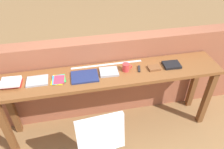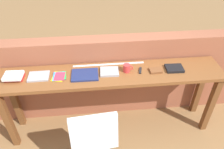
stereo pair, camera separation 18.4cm
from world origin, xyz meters
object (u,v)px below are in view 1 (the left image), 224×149
book_open_centre (85,76)px  book_repair_rightmost (172,65)px  book_stack_leftmost (11,83)px  leather_journal_brown (154,68)px  mug (126,67)px  multitool_folded (139,69)px  pamphlet_pile_colourful (59,79)px  magazine_cycling (37,81)px

book_open_centre → book_repair_rightmost: size_ratio=1.50×
book_stack_leftmost → leather_journal_brown: bearing=-0.7°
mug → leather_journal_brown: mug is taller
book_stack_leftmost → mug: (1.21, 0.01, 0.01)m
multitool_folded → leather_journal_brown: leather_journal_brown is taller
pamphlet_pile_colourful → multitool_folded: bearing=0.8°
leather_journal_brown → pamphlet_pile_colourful: bearing=177.4°
mug → book_repair_rightmost: mug is taller
mug → pamphlet_pile_colourful: bearing=-178.4°
multitool_folded → book_repair_rightmost: size_ratio=0.57×
book_open_centre → mug: size_ratio=2.62×
multitool_folded → leather_journal_brown: bearing=-7.4°
book_stack_leftmost → leather_journal_brown: book_stack_leftmost is taller
book_stack_leftmost → multitool_folded: book_stack_leftmost is taller
leather_journal_brown → book_repair_rightmost: size_ratio=0.68×
pamphlet_pile_colourful → book_open_centre: size_ratio=0.65×
pamphlet_pile_colourful → book_open_centre: book_open_centre is taller
magazine_cycling → pamphlet_pile_colourful: (0.22, -0.01, -0.00)m
mug → leather_journal_brown: bearing=-5.4°
mug → multitool_folded: size_ratio=1.00×
book_open_centre → multitool_folded: 0.61m
book_stack_leftmost → book_open_centre: 0.74m
magazine_cycling → multitool_folded: magazine_cycling is taller
book_open_centre → pamphlet_pile_colourful: bearing=178.8°
pamphlet_pile_colourful → multitool_folded: multitool_folded is taller
book_open_centre → magazine_cycling: bearing=177.9°
magazine_cycling → book_stack_leftmost: bearing=-179.3°
pamphlet_pile_colourful → book_repair_rightmost: book_repair_rightmost is taller
magazine_cycling → mug: mug is taller
pamphlet_pile_colourful → book_open_centre: bearing=-1.8°
book_stack_leftmost → pamphlet_pile_colourful: size_ratio=1.07×
book_stack_leftmost → book_repair_rightmost: book_stack_leftmost is taller
book_stack_leftmost → multitool_folded: 1.36m
mug → book_repair_rightmost: size_ratio=0.57×
magazine_cycling → mug: 0.96m
book_repair_rightmost → magazine_cycling: bearing=-178.2°
book_stack_leftmost → magazine_cycling: (0.25, 0.01, -0.02)m
leather_journal_brown → book_stack_leftmost: bearing=177.3°
magazine_cycling → book_repair_rightmost: 1.49m
magazine_cycling → book_repair_rightmost: book_repair_rightmost is taller
magazine_cycling → mug: size_ratio=1.98×
mug → book_repair_rightmost: (0.54, -0.02, -0.03)m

